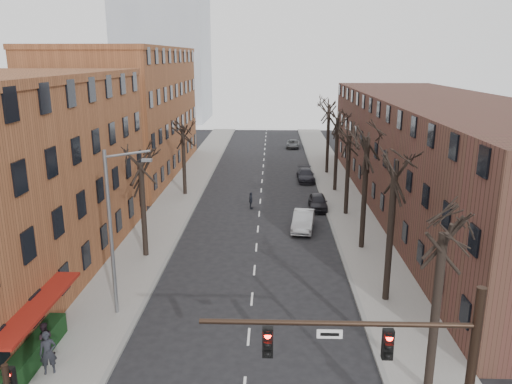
# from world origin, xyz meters

# --- Properties ---
(sidewalk_left) EXTENTS (4.00, 90.00, 0.15)m
(sidewalk_left) POSITION_xyz_m (-8.00, 35.00, 0.07)
(sidewalk_left) COLOR gray
(sidewalk_left) RESTS_ON ground
(sidewalk_right) EXTENTS (4.00, 90.00, 0.15)m
(sidewalk_right) POSITION_xyz_m (8.00, 35.00, 0.07)
(sidewalk_right) COLOR gray
(sidewalk_right) RESTS_ON ground
(building_left_far) EXTENTS (12.00, 28.00, 14.00)m
(building_left_far) POSITION_xyz_m (-16.00, 44.00, 7.00)
(building_left_far) COLOR brown
(building_left_far) RESTS_ON ground
(building_right) EXTENTS (12.00, 50.00, 10.00)m
(building_right) POSITION_xyz_m (16.00, 30.00, 5.00)
(building_right) COLOR #482822
(building_right) RESTS_ON ground
(awning_left) EXTENTS (1.20, 7.00, 0.15)m
(awning_left) POSITION_xyz_m (-9.40, 6.00, 0.00)
(awning_left) COLOR maroon
(awning_left) RESTS_ON ground
(hedge) EXTENTS (0.80, 6.00, 1.00)m
(hedge) POSITION_xyz_m (-9.50, 5.00, 0.65)
(hedge) COLOR #123415
(hedge) RESTS_ON sidewalk_left
(tree_right_b) EXTENTS (5.20, 5.20, 10.80)m
(tree_right_b) POSITION_xyz_m (7.60, 12.00, 0.00)
(tree_right_b) COLOR black
(tree_right_b) RESTS_ON ground
(tree_right_c) EXTENTS (5.20, 5.20, 11.60)m
(tree_right_c) POSITION_xyz_m (7.60, 20.00, 0.00)
(tree_right_c) COLOR black
(tree_right_c) RESTS_ON ground
(tree_right_d) EXTENTS (5.20, 5.20, 10.00)m
(tree_right_d) POSITION_xyz_m (7.60, 28.00, 0.00)
(tree_right_d) COLOR black
(tree_right_d) RESTS_ON ground
(tree_right_e) EXTENTS (5.20, 5.20, 10.80)m
(tree_right_e) POSITION_xyz_m (7.60, 36.00, 0.00)
(tree_right_e) COLOR black
(tree_right_e) RESTS_ON ground
(tree_right_f) EXTENTS (5.20, 5.20, 11.60)m
(tree_right_f) POSITION_xyz_m (7.60, 44.00, 0.00)
(tree_right_f) COLOR black
(tree_right_f) RESTS_ON ground
(tree_left_a) EXTENTS (5.20, 5.20, 9.50)m
(tree_left_a) POSITION_xyz_m (-7.60, 18.00, 0.00)
(tree_left_a) COLOR black
(tree_left_a) RESTS_ON ground
(tree_left_b) EXTENTS (5.20, 5.20, 9.50)m
(tree_left_b) POSITION_xyz_m (-7.60, 34.00, 0.00)
(tree_left_b) COLOR black
(tree_left_b) RESTS_ON ground
(signal_mast_arm) EXTENTS (8.14, 0.30, 7.20)m
(signal_mast_arm) POSITION_xyz_m (5.45, -1.00, 4.40)
(signal_mast_arm) COLOR black
(signal_mast_arm) RESTS_ON ground
(streetlight) EXTENTS (2.45, 0.22, 9.03)m
(streetlight) POSITION_xyz_m (-7.03, 10.00, 5.01)
(streetlight) COLOR slate
(streetlight) RESTS_ON ground
(silver_sedan) EXTENTS (2.18, 4.70, 1.49)m
(silver_sedan) POSITION_xyz_m (3.64, 24.06, 0.75)
(silver_sedan) COLOR #AAADB1
(silver_sedan) RESTS_ON ground
(parked_car_near) EXTENTS (1.66, 4.02, 1.36)m
(parked_car_near) POSITION_xyz_m (5.30, 29.70, 0.68)
(parked_car_near) COLOR black
(parked_car_near) RESTS_ON ground
(parked_car_mid) EXTENTS (1.93, 4.55, 1.31)m
(parked_car_mid) POSITION_xyz_m (4.87, 40.28, 0.66)
(parked_car_mid) COLOR black
(parked_car_mid) RESTS_ON ground
(parked_car_far) EXTENTS (2.19, 4.28, 1.15)m
(parked_car_far) POSITION_xyz_m (4.27, 61.21, 0.58)
(parked_car_far) COLOR #525659
(parked_car_far) RESTS_ON ground
(pedestrian_a) EXTENTS (0.84, 0.70, 1.96)m
(pedestrian_a) POSITION_xyz_m (-8.50, 4.62, 1.13)
(pedestrian_a) COLOR black
(pedestrian_a) RESTS_ON sidewalk_left
(pedestrian_b) EXTENTS (1.03, 0.95, 1.69)m
(pedestrian_b) POSITION_xyz_m (-9.22, 5.82, 1.00)
(pedestrian_b) COLOR black
(pedestrian_b) RESTS_ON sidewalk_left
(pedestrian_crossing) EXTENTS (0.38, 0.91, 1.55)m
(pedestrian_crossing) POSITION_xyz_m (-0.80, 29.49, 0.78)
(pedestrian_crossing) COLOR black
(pedestrian_crossing) RESTS_ON ground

